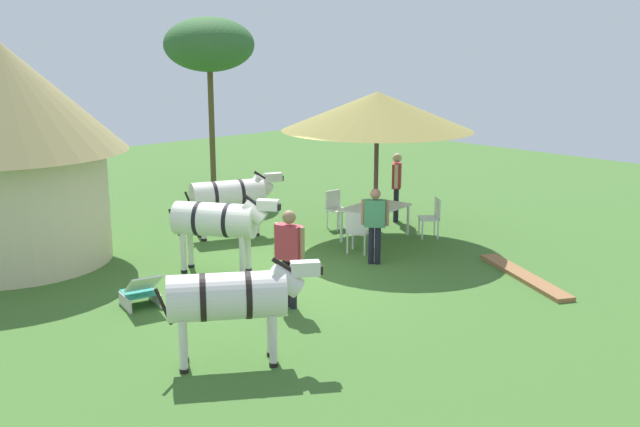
% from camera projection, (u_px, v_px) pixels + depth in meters
% --- Properties ---
extents(ground_plane, '(36.00, 36.00, 0.00)m').
position_uv_depth(ground_plane, '(285.00, 276.00, 14.15)').
color(ground_plane, '#3E692A').
extents(thatched_hut, '(4.74, 4.74, 4.43)m').
position_uv_depth(thatched_hut, '(5.00, 141.00, 14.55)').
color(thatched_hut, beige).
rests_on(thatched_hut, ground_plane).
extents(shade_umbrella, '(4.22, 4.22, 3.30)m').
position_uv_depth(shade_umbrella, '(377.00, 111.00, 16.19)').
color(shade_umbrella, brown).
rests_on(shade_umbrella, ground_plane).
extents(patio_dining_table, '(1.69, 1.21, 0.74)m').
position_uv_depth(patio_dining_table, '(375.00, 210.00, 16.69)').
color(patio_dining_table, silver).
rests_on(patio_dining_table, ground_plane).
extents(patio_chair_near_lawn, '(0.57, 0.58, 0.90)m').
position_uv_depth(patio_chair_near_lawn, '(358.00, 229.00, 15.53)').
color(patio_chair_near_lawn, white).
rests_on(patio_chair_near_lawn, ground_plane).
extents(patio_chair_east_end, '(0.60, 0.61, 0.90)m').
position_uv_depth(patio_chair_east_end, '(433.00, 215.00, 16.81)').
color(patio_chair_east_end, white).
rests_on(patio_chair_east_end, ground_plane).
extents(patio_chair_west_end, '(0.45, 0.43, 0.90)m').
position_uv_depth(patio_chair_west_end, '(336.00, 206.00, 17.68)').
color(patio_chair_west_end, white).
rests_on(patio_chair_west_end, ground_plane).
extents(guest_beside_umbrella, '(0.50, 0.45, 1.71)m').
position_uv_depth(guest_beside_umbrella, '(397.00, 181.00, 18.19)').
color(guest_beside_umbrella, black).
rests_on(guest_beside_umbrella, ground_plane).
extents(guest_behind_table, '(0.41, 0.46, 1.54)m').
position_uv_depth(guest_behind_table, '(375.00, 219.00, 14.71)').
color(guest_behind_table, black).
rests_on(guest_behind_table, ground_plane).
extents(standing_watcher, '(0.31, 0.59, 1.68)m').
position_uv_depth(standing_watcher, '(289.00, 250.00, 12.27)').
color(standing_watcher, black).
rests_on(standing_watcher, ground_plane).
extents(striped_lounge_chair, '(0.69, 0.89, 0.64)m').
position_uv_depth(striped_lounge_chair, '(141.00, 292.00, 12.46)').
color(striped_lounge_chair, teal).
rests_on(striped_lounge_chair, ground_plane).
extents(zebra_nearest_camera, '(1.49, 1.95, 1.57)m').
position_uv_depth(zebra_nearest_camera, '(218.00, 221.00, 14.15)').
color(zebra_nearest_camera, silver).
rests_on(zebra_nearest_camera, ground_plane).
extents(zebra_by_umbrella, '(2.21, 1.21, 1.48)m').
position_uv_depth(zebra_by_umbrella, '(230.00, 196.00, 16.82)').
color(zebra_by_umbrella, silver).
rests_on(zebra_by_umbrella, ground_plane).
extents(zebra_toward_hut, '(1.97, 1.50, 1.52)m').
position_uv_depth(zebra_toward_hut, '(231.00, 297.00, 10.09)').
color(zebra_toward_hut, silver).
rests_on(zebra_toward_hut, ground_plane).
extents(acacia_tree_right_background, '(2.60, 2.60, 5.06)m').
position_uv_depth(acacia_tree_right_background, '(209.00, 45.00, 21.25)').
color(acacia_tree_right_background, brown).
rests_on(acacia_tree_right_background, ground_plane).
extents(brick_patio_kerb, '(1.62, 2.65, 0.08)m').
position_uv_depth(brick_patio_kerb, '(524.00, 276.00, 14.01)').
color(brick_patio_kerb, '#94633C').
rests_on(brick_patio_kerb, ground_plane).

